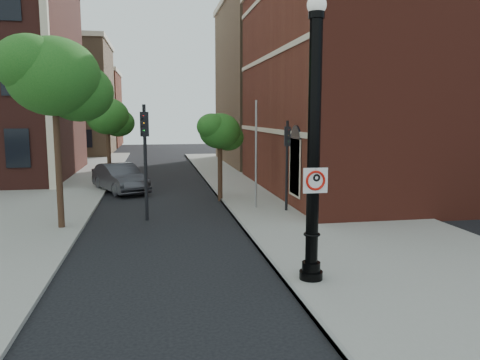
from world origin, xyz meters
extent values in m
plane|color=black|center=(0.00, 0.00, 0.00)|extent=(120.00, 120.00, 0.00)
cube|color=gray|center=(6.00, 10.00, 0.06)|extent=(8.00, 60.00, 0.12)
cube|color=gray|center=(-9.00, 18.00, 0.06)|extent=(10.00, 50.00, 0.12)
cube|color=gray|center=(2.05, 10.00, 0.07)|extent=(0.10, 60.00, 0.14)
cube|color=maroon|center=(16.00, 14.00, 6.00)|extent=(22.00, 16.00, 12.00)
cube|color=black|center=(4.96, 9.00, 2.00)|extent=(0.08, 1.40, 2.40)
cube|color=beige|center=(4.97, 14.00, 3.50)|extent=(0.06, 16.00, 0.25)
cube|color=beige|center=(4.97, 14.00, 7.50)|extent=(0.06, 16.00, 0.25)
cube|color=beige|center=(-7.00, 17.00, 7.00)|extent=(0.40, 0.40, 14.00)
cube|color=#856748|center=(-12.00, 44.00, 6.00)|extent=(12.00, 12.00, 12.00)
cube|color=maroon|center=(-12.00, 58.00, 5.00)|extent=(12.00, 12.00, 10.00)
cube|color=#856748|center=(16.00, 30.00, 7.00)|extent=(22.00, 14.00, 14.00)
cylinder|color=black|center=(2.69, 0.12, 0.16)|extent=(0.61, 0.61, 0.33)
cylinder|color=black|center=(2.69, 0.12, 0.44)|extent=(0.48, 0.48, 0.27)
cylinder|color=black|center=(2.69, 0.12, 3.48)|extent=(0.33, 0.33, 6.31)
torus|color=black|center=(2.69, 0.12, 1.31)|extent=(0.44, 0.44, 0.07)
cylinder|color=black|center=(2.69, 0.12, 6.73)|extent=(0.39, 0.39, 0.16)
sphere|color=silver|center=(2.69, 0.12, 6.97)|extent=(0.48, 0.48, 0.48)
cube|color=white|center=(2.69, -0.06, 2.73)|extent=(0.64, 0.02, 0.64)
cube|color=black|center=(2.69, -0.06, 3.02)|extent=(0.64, 0.01, 0.05)
cube|color=black|center=(2.69, -0.06, 2.44)|extent=(0.64, 0.01, 0.05)
cube|color=black|center=(2.40, -0.06, 2.73)|extent=(0.05, 0.01, 0.64)
cube|color=black|center=(2.98, -0.06, 2.73)|extent=(0.05, 0.01, 0.64)
torus|color=red|center=(2.69, -0.06, 2.73)|extent=(0.51, 0.06, 0.51)
cube|color=red|center=(2.69, -0.06, 2.73)|extent=(0.36, 0.01, 0.36)
cube|color=black|center=(2.63, -0.06, 2.73)|extent=(0.06, 0.01, 0.30)
torus|color=black|center=(2.72, -0.06, 2.80)|extent=(0.20, 0.06, 0.20)
cylinder|color=black|center=(2.69, -0.06, 3.02)|extent=(0.03, 0.02, 0.03)
imported|color=#313136|center=(-3.21, 15.96, 0.81)|extent=(3.59, 5.19, 1.62)
cylinder|color=black|center=(-1.61, 8.40, 2.39)|extent=(0.14, 0.14, 4.77)
cube|color=black|center=(-1.61, 8.40, 3.98)|extent=(0.36, 0.34, 0.99)
sphere|color=#E50505|center=(-1.65, 8.25, 4.33)|extent=(0.18, 0.18, 0.18)
sphere|color=#FF8C00|center=(-1.65, 8.25, 4.03)|extent=(0.18, 0.18, 0.18)
sphere|color=#00E519|center=(-1.65, 8.25, 3.73)|extent=(0.18, 0.18, 0.18)
cylinder|color=black|center=(4.50, 8.78, 2.05)|extent=(0.12, 0.12, 4.10)
cube|color=black|center=(4.50, 8.78, 3.42)|extent=(0.29, 0.28, 0.85)
sphere|color=#E50505|center=(4.53, 8.64, 3.72)|extent=(0.15, 0.15, 0.15)
sphere|color=#FF8C00|center=(4.53, 8.64, 3.46)|extent=(0.15, 0.15, 0.15)
sphere|color=#00E519|center=(4.53, 8.64, 3.21)|extent=(0.15, 0.15, 0.15)
cylinder|color=#999999|center=(3.31, 9.70, 2.51)|extent=(0.10, 0.10, 5.01)
cylinder|color=#362015|center=(-4.78, 7.23, 2.67)|extent=(0.24, 0.24, 5.35)
ellipsoid|color=#154F16|center=(-4.78, 7.23, 5.73)|extent=(3.36, 3.36, 2.86)
ellipsoid|color=#154F16|center=(-4.01, 7.84, 5.20)|extent=(2.60, 2.60, 2.21)
ellipsoid|color=#154F16|center=(-5.47, 6.77, 6.11)|extent=(2.44, 2.44, 2.08)
cylinder|color=#362015|center=(-3.90, 17.48, 2.00)|extent=(0.24, 0.24, 3.99)
ellipsoid|color=#154F16|center=(-3.90, 17.48, 4.28)|extent=(2.51, 2.51, 2.13)
ellipsoid|color=#154F16|center=(-3.33, 17.94, 3.88)|extent=(1.94, 1.94, 1.65)
ellipsoid|color=#154F16|center=(-4.41, 17.14, 4.56)|extent=(1.83, 1.83, 1.55)
cylinder|color=#362015|center=(2.00, 12.23, 1.66)|extent=(0.24, 0.24, 3.31)
ellipsoid|color=#154F16|center=(2.00, 12.23, 3.55)|extent=(2.08, 2.08, 1.77)
ellipsoid|color=#154F16|center=(2.47, 12.61, 3.22)|extent=(1.61, 1.61, 1.37)
ellipsoid|color=#154F16|center=(1.57, 11.95, 3.79)|extent=(1.52, 1.52, 1.29)
camera|label=1|loc=(-1.22, -11.04, 4.34)|focal=35.00mm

